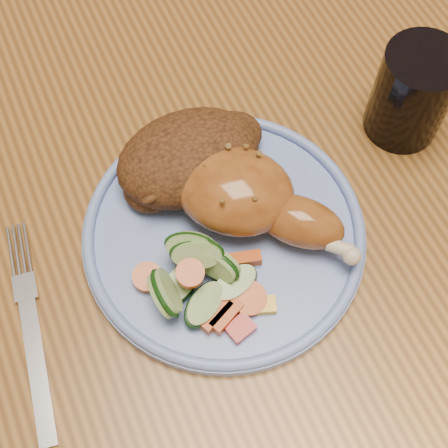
{
  "coord_description": "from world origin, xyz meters",
  "views": [
    {
      "loc": [
        -0.21,
        -0.31,
        1.26
      ],
      "look_at": [
        -0.11,
        -0.09,
        0.78
      ],
      "focal_mm": 50.0,
      "sensor_mm": 36.0,
      "label": 1
    }
  ],
  "objects_px": {
    "fork": "(32,335)",
    "drinking_glass": "(412,94)",
    "dining_table": "(280,170)",
    "plate": "(224,234)"
  },
  "relations": [
    {
      "from": "fork",
      "to": "drinking_glass",
      "type": "height_order",
      "value": "drinking_glass"
    },
    {
      "from": "fork",
      "to": "plate",
      "type": "bearing_deg",
      "value": 5.7
    },
    {
      "from": "dining_table",
      "to": "drinking_glass",
      "type": "distance_m",
      "value": 0.17
    },
    {
      "from": "plate",
      "to": "fork",
      "type": "xyz_separation_m",
      "value": [
        -0.18,
        -0.02,
        -0.0
      ]
    },
    {
      "from": "dining_table",
      "to": "fork",
      "type": "xyz_separation_m",
      "value": [
        -0.29,
        -0.1,
        0.09
      ]
    },
    {
      "from": "fork",
      "to": "drinking_glass",
      "type": "relative_size",
      "value": 1.82
    },
    {
      "from": "plate",
      "to": "drinking_glass",
      "type": "height_order",
      "value": "drinking_glass"
    },
    {
      "from": "plate",
      "to": "dining_table",
      "type": "bearing_deg",
      "value": 38.85
    },
    {
      "from": "plate",
      "to": "drinking_glass",
      "type": "xyz_separation_m",
      "value": [
        0.21,
        0.04,
        0.04
      ]
    },
    {
      "from": "fork",
      "to": "drinking_glass",
      "type": "xyz_separation_m",
      "value": [
        0.39,
        0.06,
        0.04
      ]
    }
  ]
}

